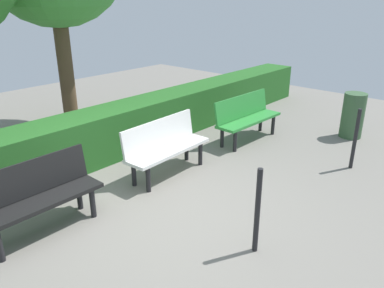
% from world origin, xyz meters
% --- Properties ---
extents(ground_plane, '(16.00, 16.00, 0.00)m').
position_xyz_m(ground_plane, '(0.00, 0.00, 0.00)').
color(ground_plane, gray).
extents(bench_green, '(1.56, 0.51, 0.86)m').
position_xyz_m(bench_green, '(-3.07, -0.57, 0.48)').
color(bench_green, '#2D8C38').
rests_on(bench_green, ground_plane).
extents(bench_white, '(1.52, 0.51, 0.86)m').
position_xyz_m(bench_white, '(-0.98, -0.67, 0.48)').
color(bench_white, white).
rests_on(bench_white, ground_plane).
extents(bench_black, '(1.46, 0.45, 0.86)m').
position_xyz_m(bench_black, '(1.10, -0.68, 0.48)').
color(bench_black, black).
rests_on(bench_black, ground_plane).
extents(hedge_row, '(11.46, 0.74, 0.83)m').
position_xyz_m(hedge_row, '(-0.95, -1.92, 0.42)').
color(hedge_row, '#266023').
rests_on(hedge_row, ground_plane).
extents(railing_post_near, '(0.06, 0.06, 1.00)m').
position_xyz_m(railing_post_near, '(-3.13, 1.46, 0.50)').
color(railing_post_near, black).
rests_on(railing_post_near, ground_plane).
extents(railing_post_mid, '(0.06, 0.06, 1.00)m').
position_xyz_m(railing_post_mid, '(-0.25, 1.46, 0.50)').
color(railing_post_mid, black).
rests_on(railing_post_mid, ground_plane).
extents(trash_bin, '(0.42, 0.42, 0.88)m').
position_xyz_m(trash_bin, '(-4.59, 0.91, 0.44)').
color(trash_bin, '#385938').
rests_on(trash_bin, ground_plane).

